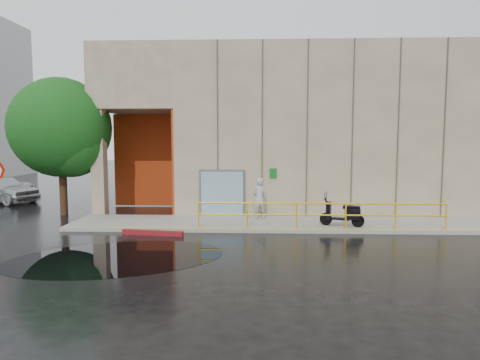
% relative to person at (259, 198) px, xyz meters
% --- Properties ---
extents(ground, '(120.00, 120.00, 0.00)m').
position_rel_person_xyz_m(ground, '(-1.88, -5.14, -1.06)').
color(ground, black).
rests_on(ground, ground).
extents(sidewalk, '(20.00, 3.00, 0.15)m').
position_rel_person_xyz_m(sidewalk, '(2.12, -0.64, -0.98)').
color(sidewalk, gray).
rests_on(sidewalk, ground).
extents(building, '(20.00, 10.17, 8.00)m').
position_rel_person_xyz_m(building, '(3.22, 5.85, 3.15)').
color(building, gray).
rests_on(building, ground).
extents(guardrail, '(9.56, 0.06, 1.03)m').
position_rel_person_xyz_m(guardrail, '(2.37, -1.99, -0.38)').
color(guardrail, '#EAB30C').
rests_on(guardrail, sidewalk).
extents(person, '(0.75, 0.59, 1.82)m').
position_rel_person_xyz_m(person, '(0.00, 0.00, 0.00)').
color(person, '#ACACB0').
rests_on(person, sidewalk).
extents(scooter, '(1.80, 1.06, 1.35)m').
position_rel_person_xyz_m(scooter, '(3.32, -1.39, -0.13)').
color(scooter, black).
rests_on(scooter, sidewalk).
extents(red_curb, '(2.40, 0.52, 0.18)m').
position_rel_person_xyz_m(red_curb, '(-4.05, -2.64, -0.97)').
color(red_curb, maroon).
rests_on(red_curb, ground).
extents(puddle, '(7.54, 5.89, 0.01)m').
position_rel_person_xyz_m(puddle, '(-4.39, -5.74, -1.06)').
color(puddle, black).
rests_on(puddle, ground).
extents(car_a, '(5.01, 3.45, 1.58)m').
position_rel_person_xyz_m(car_a, '(-14.70, 5.32, -0.27)').
color(car_a, '#B3B6BA').
rests_on(car_a, ground).
extents(tree_near, '(4.68, 4.68, 6.51)m').
position_rel_person_xyz_m(tree_near, '(-9.24, 1.55, 2.92)').
color(tree_near, '#301E10').
rests_on(tree_near, ground).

